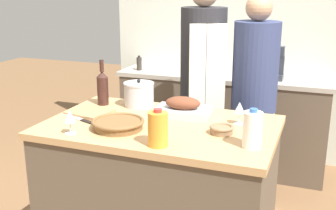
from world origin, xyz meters
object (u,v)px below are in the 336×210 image
at_px(person_cook_aproned, 203,83).
at_px(knife_chef, 79,119).
at_px(wicker_basket, 118,124).
at_px(roasting_pan, 183,108).
at_px(condiment_bottle_short, 246,71).
at_px(person_cook_guest, 254,95).
at_px(stock_pot, 139,94).
at_px(milk_jug, 253,130).
at_px(mixing_bowl, 222,129).
at_px(wine_glass_left, 70,117).
at_px(cutting_board, 90,112).
at_px(condiment_bottle_tall, 139,64).
at_px(juice_jug, 158,129).
at_px(wine_glass_right, 239,109).
at_px(wine_bottle_green, 103,87).
at_px(stand_mixer, 274,66).

bearing_deg(person_cook_aproned, knife_chef, -142.70).
height_order(wicker_basket, knife_chef, wicker_basket).
height_order(roasting_pan, condiment_bottle_short, condiment_bottle_short).
relative_size(knife_chef, person_cook_guest, 0.17).
distance_m(stock_pot, condiment_bottle_short, 1.29).
height_order(wicker_basket, milk_jug, milk_jug).
height_order(mixing_bowl, wine_glass_left, wine_glass_left).
bearing_deg(cutting_board, mixing_bowl, -4.68).
bearing_deg(milk_jug, condiment_bottle_tall, 129.24).
bearing_deg(juice_jug, condiment_bottle_short, 86.52).
distance_m(juice_jug, milk_jug, 0.47).
xyz_separation_m(wicker_basket, person_cook_aproned, (0.18, 1.08, 0.02)).
xyz_separation_m(wine_glass_right, person_cook_guest, (-0.04, 0.75, -0.11)).
distance_m(mixing_bowl, wine_glass_left, 0.82).
distance_m(roasting_pan, cutting_board, 0.59).
relative_size(wine_bottle_green, knife_chef, 1.08).
height_order(stock_pot, wine_glass_right, stock_pot).
bearing_deg(roasting_pan, juice_jug, -84.86).
xyz_separation_m(condiment_bottle_tall, condiment_bottle_short, (1.04, -0.01, 0.01)).
bearing_deg(stand_mixer, wine_glass_right, -90.96).
height_order(stock_pot, stand_mixer, stand_mixer).
bearing_deg(person_cook_guest, knife_chef, -112.69).
distance_m(cutting_board, stock_pot, 0.35).
relative_size(cutting_board, wine_glass_left, 2.14).
xyz_separation_m(mixing_bowl, knife_chef, (-0.86, -0.06, -0.02)).
bearing_deg(stand_mixer, wine_glass_left, -114.47).
bearing_deg(person_cook_guest, wicker_basket, -100.14).
bearing_deg(knife_chef, mixing_bowl, 3.97).
height_order(knife_chef, condiment_bottle_tall, condiment_bottle_tall).
xyz_separation_m(wine_glass_left, condiment_bottle_tall, (-0.42, 1.83, -0.05)).
bearing_deg(wine_bottle_green, knife_chef, -85.47).
relative_size(wicker_basket, condiment_bottle_short, 1.92).
distance_m(wine_bottle_green, stand_mixer, 1.61).
relative_size(condiment_bottle_tall, person_cook_guest, 0.09).
bearing_deg(cutting_board, roasting_pan, 17.41).
relative_size(milk_jug, wine_glass_right, 1.52).
height_order(cutting_board, juice_jug, juice_jug).
height_order(mixing_bowl, knife_chef, mixing_bowl).
relative_size(stock_pot, wine_glass_right, 1.53).
relative_size(roasting_pan, condiment_bottle_short, 2.27).
xyz_separation_m(mixing_bowl, condiment_bottle_tall, (-1.19, 1.54, 0.02)).
height_order(stand_mixer, condiment_bottle_tall, stand_mixer).
height_order(condiment_bottle_tall, person_cook_aproned, person_cook_aproned).
relative_size(stock_pot, stand_mixer, 0.69).
distance_m(milk_jug, condiment_bottle_tall, 2.18).
xyz_separation_m(roasting_pan, juice_jug, (0.05, -0.53, 0.04)).
xyz_separation_m(stock_pot, condiment_bottle_short, (0.50, 1.19, -0.03)).
xyz_separation_m(wine_bottle_green, condiment_bottle_short, (0.74, 1.24, -0.07)).
relative_size(cutting_board, person_cook_aproned, 0.16).
xyz_separation_m(knife_chef, stand_mixer, (0.94, 1.63, 0.10)).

